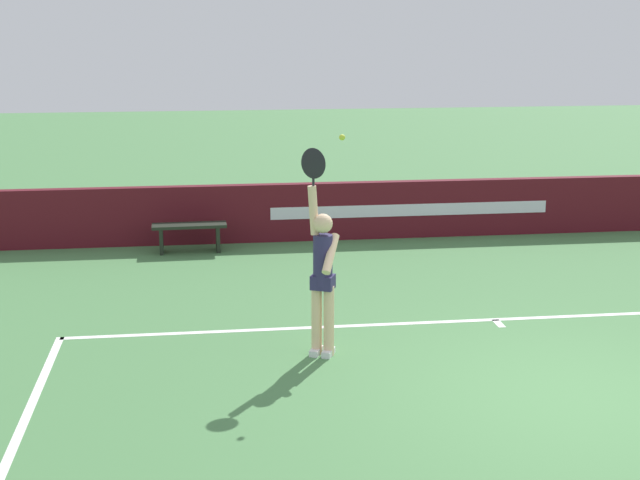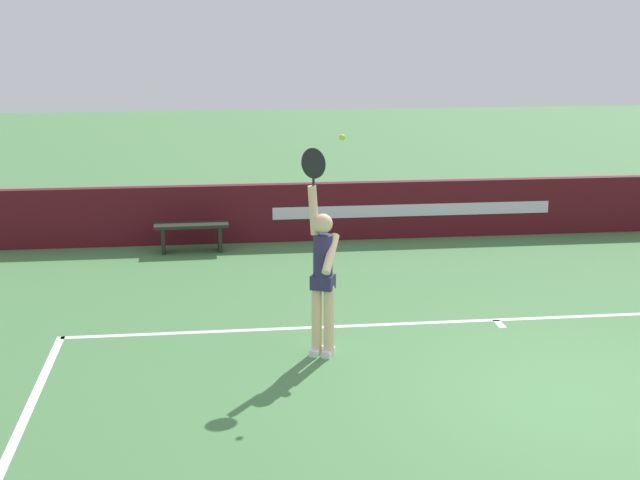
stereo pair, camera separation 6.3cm
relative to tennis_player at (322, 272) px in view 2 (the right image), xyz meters
name	(u,v)px [view 2 (the right image)]	position (x,y,z in m)	size (l,w,h in m)	color
ground_plane	(570,397)	(2.35, -1.50, -0.98)	(60.00, 60.00, 0.00)	#487D46
court_lines	(575,402)	(2.35, -1.63, -0.98)	(10.91, 5.25, 0.00)	white
back_wall	(416,209)	(2.35, 5.49, -0.48)	(15.96, 0.20, 1.00)	#51111A
tennis_player	(322,272)	(0.00, 0.00, 0.00)	(0.45, 0.46, 2.38)	beige
tennis_ball	(342,137)	(0.21, -0.03, 1.51)	(0.07, 0.07, 0.07)	#CAE338
courtside_bench_near	(191,231)	(-1.54, 4.91, -0.63)	(1.22, 0.39, 0.47)	black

